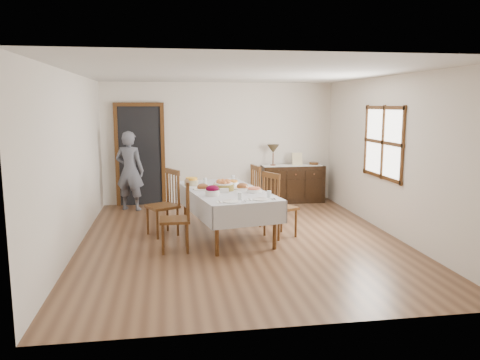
{
  "coord_description": "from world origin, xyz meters",
  "views": [
    {
      "loc": [
        -1.12,
        -7.12,
        2.13
      ],
      "look_at": [
        0.0,
        0.1,
        0.95
      ],
      "focal_mm": 35.0,
      "sensor_mm": 36.0,
      "label": 1
    }
  ],
  "objects": [
    {
      "name": "chair_left_far",
      "position": [
        -1.18,
        0.5,
        0.55
      ],
      "size": [
        0.61,
        0.61,
        1.08
      ],
      "rotation": [
        0.0,
        0.0,
        -1.1
      ],
      "color": "#4E2D12",
      "rests_on": "ground"
    },
    {
      "name": "chair_right_far",
      "position": [
        0.55,
        0.92,
        0.54
      ],
      "size": [
        0.52,
        0.52,
        1.07
      ],
      "rotation": [
        0.0,
        0.0,
        1.75
      ],
      "color": "#4E2D12",
      "rests_on": "ground"
    },
    {
      "name": "beet_bowl",
      "position": [
        -0.47,
        -0.19,
        0.84
      ],
      "size": [
        0.22,
        0.22,
        0.16
      ],
      "color": "white",
      "rests_on": "dining_table"
    },
    {
      "name": "chair_left_near",
      "position": [
        -0.99,
        -0.4,
        0.53
      ],
      "size": [
        0.43,
        0.43,
        1.04
      ],
      "rotation": [
        0.0,
        0.0,
        -1.57
      ],
      "color": "#4E2D12",
      "rests_on": "ground"
    },
    {
      "name": "deco_bowl",
      "position": [
        2.06,
        2.73,
        0.84
      ],
      "size": [
        0.2,
        0.2,
        0.06
      ],
      "color": "#4E2D12",
      "rests_on": "sideboard"
    },
    {
      "name": "casserole_dish",
      "position": [
        0.21,
        -0.01,
        0.8
      ],
      "size": [
        0.24,
        0.24,
        0.08
      ],
      "color": "white",
      "rests_on": "dining_table"
    },
    {
      "name": "table_lamp",
      "position": [
        1.14,
        2.74,
        1.17
      ],
      "size": [
        0.26,
        0.26,
        0.46
      ],
      "color": "brown",
      "rests_on": "sideboard"
    },
    {
      "name": "butter_dish",
      "position": [
        -0.27,
        0.02,
        0.8
      ],
      "size": [
        0.15,
        0.12,
        0.07
      ],
      "color": "white",
      "rests_on": "dining_table"
    },
    {
      "name": "egg_basket",
      "position": [
        -0.24,
        0.69,
        0.8
      ],
      "size": [
        0.25,
        0.25,
        0.1
      ],
      "color": "black",
      "rests_on": "dining_table"
    },
    {
      "name": "dining_table",
      "position": [
        -0.21,
        0.27,
        0.67
      ],
      "size": [
        1.55,
        2.41,
        0.77
      ],
      "rotation": [
        0.0,
        0.0,
        0.2
      ],
      "color": "silver",
      "rests_on": "ground"
    },
    {
      "name": "ham_platter_a",
      "position": [
        -0.57,
        0.39,
        0.79
      ],
      "size": [
        0.33,
        0.33,
        0.11
      ],
      "color": "white",
      "rests_on": "dining_table"
    },
    {
      "name": "pineapple_bowl",
      "position": [
        -0.73,
        0.8,
        0.83
      ],
      "size": [
        0.24,
        0.24,
        0.13
      ],
      "color": "tan",
      "rests_on": "dining_table"
    },
    {
      "name": "glass_far_b",
      "position": [
        0.03,
        1.1,
        0.82
      ],
      "size": [
        0.06,
        0.06,
        0.11
      ],
      "color": "white",
      "rests_on": "dining_table"
    },
    {
      "name": "ham_platter_b",
      "position": [
        0.07,
        0.34,
        0.79
      ],
      "size": [
        0.32,
        0.32,
        0.11
      ],
      "color": "white",
      "rests_on": "dining_table"
    },
    {
      "name": "picture_frame",
      "position": [
        1.67,
        2.69,
        0.95
      ],
      "size": [
        0.22,
        0.08,
        0.28
      ],
      "color": "beige",
      "rests_on": "sideboard"
    },
    {
      "name": "room_shell",
      "position": [
        -0.15,
        0.42,
        1.64
      ],
      "size": [
        5.02,
        6.02,
        2.65
      ],
      "color": "silver",
      "rests_on": "ground"
    },
    {
      "name": "chair_right_near",
      "position": [
        0.61,
        0.07,
        0.54
      ],
      "size": [
        0.6,
        0.6,
        1.07
      ],
      "rotation": [
        0.0,
        0.0,
        2.03
      ],
      "color": "#4E2D12",
      "rests_on": "ground"
    },
    {
      "name": "setting_right",
      "position": [
        0.25,
        -0.54,
        0.79
      ],
      "size": [
        0.44,
        0.31,
        0.1
      ],
      "color": "white",
      "rests_on": "dining_table"
    },
    {
      "name": "ground",
      "position": [
        0.0,
        0.0,
        0.0
      ],
      "size": [
        6.0,
        6.0,
        0.0
      ],
      "primitive_type": "plane",
      "color": "brown"
    },
    {
      "name": "carrot_bowl",
      "position": [
        -0.04,
        0.71,
        0.8
      ],
      "size": [
        0.22,
        0.22,
        0.08
      ],
      "color": "white",
      "rests_on": "dining_table"
    },
    {
      "name": "bread_basket",
      "position": [
        -0.25,
        0.24,
        0.84
      ],
      "size": [
        0.33,
        0.33,
        0.18
      ],
      "color": "olive",
      "rests_on": "dining_table"
    },
    {
      "name": "runner",
      "position": [
        1.56,
        2.7,
        0.82
      ],
      "size": [
        1.3,
        0.35,
        0.01
      ],
      "color": "white",
      "rests_on": "sideboard"
    },
    {
      "name": "person",
      "position": [
        -1.89,
        2.47,
        0.86
      ],
      "size": [
        0.62,
        0.51,
        1.72
      ],
      "primitive_type": "imported",
      "rotation": [
        0.0,
        0.0,
        2.8
      ],
      "color": "#575A65",
      "rests_on": "ground"
    },
    {
      "name": "sideboard",
      "position": [
        1.58,
        2.72,
        0.41
      ],
      "size": [
        1.36,
        0.5,
        0.81
      ],
      "color": "black",
      "rests_on": "ground"
    },
    {
      "name": "setting_left",
      "position": [
        -0.2,
        -0.63,
        0.79
      ],
      "size": [
        0.44,
        0.31,
        0.1
      ],
      "color": "white",
      "rests_on": "dining_table"
    },
    {
      "name": "glass_far_a",
      "position": [
        -0.49,
        0.93,
        0.82
      ],
      "size": [
        0.07,
        0.07,
        0.1
      ],
      "color": "white",
      "rests_on": "dining_table"
    }
  ]
}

